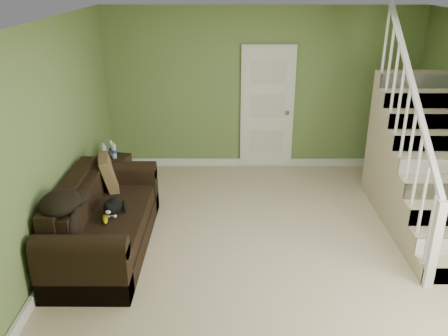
{
  "coord_description": "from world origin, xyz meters",
  "views": [
    {
      "loc": [
        -0.56,
        -4.76,
        3.06
      ],
      "look_at": [
        -0.59,
        0.44,
        0.9
      ],
      "focal_mm": 38.0,
      "sensor_mm": 36.0,
      "label": 1
    }
  ],
  "objects_px": {
    "side_table": "(112,174)",
    "banana": "(105,219)",
    "cat": "(113,207)",
    "sofa": "(102,224)"
  },
  "relations": [
    {
      "from": "cat",
      "to": "banana",
      "type": "height_order",
      "value": "cat"
    },
    {
      "from": "sofa",
      "to": "banana",
      "type": "bearing_deg",
      "value": -62.36
    },
    {
      "from": "sofa",
      "to": "cat",
      "type": "xyz_separation_m",
      "value": [
        0.15,
        -0.01,
        0.23
      ]
    },
    {
      "from": "sofa",
      "to": "side_table",
      "type": "height_order",
      "value": "sofa"
    },
    {
      "from": "sofa",
      "to": "cat",
      "type": "distance_m",
      "value": 0.28
    },
    {
      "from": "cat",
      "to": "side_table",
      "type": "bearing_deg",
      "value": 105.34
    },
    {
      "from": "side_table",
      "to": "banana",
      "type": "relative_size",
      "value": 3.61
    },
    {
      "from": "banana",
      "to": "side_table",
      "type": "bearing_deg",
      "value": 84.93
    },
    {
      "from": "side_table",
      "to": "sofa",
      "type": "bearing_deg",
      "value": -81.42
    },
    {
      "from": "side_table",
      "to": "cat",
      "type": "xyz_separation_m",
      "value": [
        0.39,
        -1.59,
        0.27
      ]
    }
  ]
}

